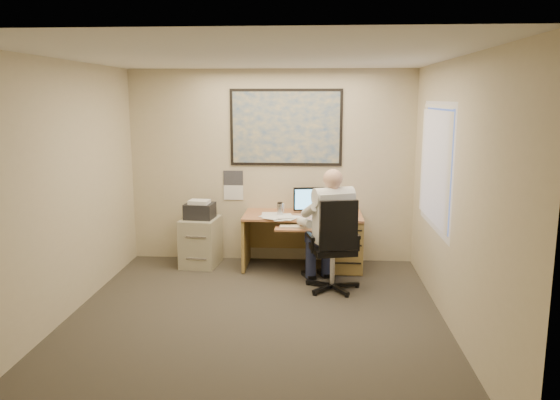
# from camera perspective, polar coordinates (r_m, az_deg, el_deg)

# --- Properties ---
(room_shell) EXTENTS (4.00, 4.50, 2.70)m
(room_shell) POSITION_cam_1_polar(r_m,az_deg,el_deg) (5.49, -2.81, 0.57)
(room_shell) COLOR #38342B
(room_shell) RESTS_ON ground
(desk) EXTENTS (1.60, 0.97, 1.09)m
(desk) POSITION_cam_1_polar(r_m,az_deg,el_deg) (7.50, 4.95, -3.81)
(desk) COLOR #B2754C
(desk) RESTS_ON ground
(world_map) EXTENTS (1.56, 0.03, 1.06)m
(world_map) POSITION_cam_1_polar(r_m,az_deg,el_deg) (7.62, 0.63, 7.58)
(world_map) COLOR #1E4C93
(world_map) RESTS_ON room_shell
(wall_calendar) EXTENTS (0.28, 0.01, 0.42)m
(wall_calendar) POSITION_cam_1_polar(r_m,az_deg,el_deg) (7.79, -4.90, 1.54)
(wall_calendar) COLOR white
(wall_calendar) RESTS_ON room_shell
(window_blinds) EXTENTS (0.06, 1.40, 1.30)m
(window_blinds) POSITION_cam_1_polar(r_m,az_deg,el_deg) (6.36, 15.98, 3.39)
(window_blinds) COLOR white
(window_blinds) RESTS_ON room_shell
(filing_cabinet) EXTENTS (0.53, 0.62, 0.93)m
(filing_cabinet) POSITION_cam_1_polar(r_m,az_deg,el_deg) (7.68, -8.30, -3.88)
(filing_cabinet) COLOR #AAA489
(filing_cabinet) RESTS_ON ground
(office_chair) EXTENTS (0.82, 0.82, 1.15)m
(office_chair) POSITION_cam_1_polar(r_m,az_deg,el_deg) (6.66, 5.41, -6.65)
(office_chair) COLOR black
(office_chair) RESTS_ON ground
(person) EXTENTS (0.91, 1.06, 1.48)m
(person) POSITION_cam_1_polar(r_m,az_deg,el_deg) (6.63, 5.55, -3.10)
(person) COLOR silver
(person) RESTS_ON office_chair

